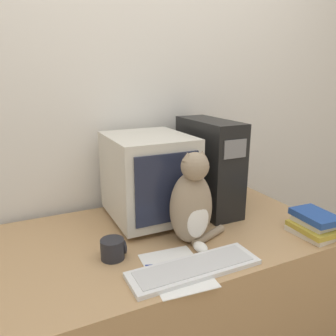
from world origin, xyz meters
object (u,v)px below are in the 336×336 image
(crt_monitor, at_px, (149,177))
(pen, at_px, (163,265))
(cat, at_px, (192,204))
(mug, at_px, (113,249))
(computer_tower, at_px, (209,165))
(keyboard, at_px, (194,268))
(book_stack, at_px, (314,224))

(crt_monitor, distance_m, pen, 0.48)
(cat, xyz_separation_m, mug, (-0.34, 0.02, -0.14))
(mug, bearing_deg, computer_tower, 24.38)
(keyboard, distance_m, pen, 0.12)
(crt_monitor, xyz_separation_m, cat, (0.07, -0.31, -0.04))
(pen, distance_m, mug, 0.20)
(crt_monitor, relative_size, pen, 3.40)
(keyboard, distance_m, cat, 0.27)
(crt_monitor, distance_m, cat, 0.32)
(mug, bearing_deg, book_stack, -12.70)
(computer_tower, height_order, cat, computer_tower)
(computer_tower, distance_m, pen, 0.65)
(pen, bearing_deg, computer_tower, 42.06)
(book_stack, distance_m, pen, 0.72)
(keyboard, distance_m, book_stack, 0.62)
(keyboard, bearing_deg, crt_monitor, 86.99)
(book_stack, bearing_deg, crt_monitor, 141.14)
(computer_tower, xyz_separation_m, pen, (-0.45, -0.41, -0.23))
(computer_tower, relative_size, cat, 1.18)
(mug, bearing_deg, keyboard, -40.71)
(crt_monitor, relative_size, keyboard, 0.87)
(keyboard, relative_size, book_stack, 2.36)
(mug, bearing_deg, pen, -41.58)
(keyboard, xyz_separation_m, pen, (-0.09, 0.08, -0.01))
(crt_monitor, distance_m, computer_tower, 0.33)
(crt_monitor, bearing_deg, pen, -105.73)
(pen, bearing_deg, book_stack, -4.89)
(cat, height_order, book_stack, cat)
(computer_tower, distance_m, keyboard, 0.64)
(cat, bearing_deg, pen, -147.55)
(pen, bearing_deg, mug, 138.42)
(crt_monitor, height_order, keyboard, crt_monitor)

